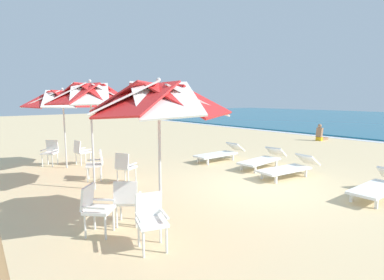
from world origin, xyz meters
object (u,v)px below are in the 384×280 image
object	(u,v)px
beach_umbrella_0	(159,100)
sun_lounger_3	(220,153)
plastic_chair_2	(95,206)
plastic_chair_1	(151,217)
plastic_chair_3	(97,163)
sun_lounger_2	(263,159)
beach_umbrella_2	(63,99)
plastic_chair_5	(51,151)
plastic_chair_6	(81,151)
beach_umbrella_1	(90,95)
plastic_chair_4	(125,166)
sun_lounger_0	(379,186)
sun_lounger_1	(289,168)
plastic_chair_0	(127,199)
beachgoer_seated	(321,135)

from	to	relation	value
beach_umbrella_0	sun_lounger_3	xyz separation A→B (m)	(-3.51, 4.99, -2.01)
plastic_chair_2	plastic_chair_1	bearing A→B (deg)	25.24
plastic_chair_3	sun_lounger_2	distance (m)	5.35
beach_umbrella_2	plastic_chair_1	bearing A→B (deg)	-6.15
plastic_chair_5	plastic_chair_6	bearing A→B (deg)	54.68
plastic_chair_6	sun_lounger_3	world-z (taller)	plastic_chair_6
plastic_chair_3	sun_lounger_3	world-z (taller)	plastic_chair_3
beach_umbrella_1	plastic_chair_4	xyz separation A→B (m)	(0.03, 0.85, -1.90)
plastic_chair_2	plastic_chair_3	bearing A→B (deg)	157.54
plastic_chair_3	sun_lounger_0	world-z (taller)	plastic_chair_3
plastic_chair_4	sun_lounger_3	size ratio (longest dim) A/B	0.40
sun_lounger_0	plastic_chair_5	bearing A→B (deg)	-149.68
plastic_chair_1	sun_lounger_1	distance (m)	5.52
plastic_chair_0	beachgoer_seated	bearing A→B (deg)	103.66
beach_umbrella_0	beach_umbrella_1	distance (m)	3.03
sun_lounger_1	beach_umbrella_1	bearing A→B (deg)	-116.88
beach_umbrella_2	sun_lounger_0	xyz separation A→B (m)	(7.79, 4.73, -2.00)
sun_lounger_0	plastic_chair_0	bearing A→B (deg)	-114.01
plastic_chair_0	beachgoer_seated	size ratio (longest dim) A/B	0.94
plastic_chair_1	beach_umbrella_2	bearing A→B (deg)	173.85
plastic_chair_4	beach_umbrella_1	bearing A→B (deg)	-92.24
beach_umbrella_0	plastic_chair_6	size ratio (longest dim) A/B	3.09
plastic_chair_2	plastic_chair_4	size ratio (longest dim) A/B	1.00
beach_umbrella_1	beach_umbrella_2	world-z (taller)	beach_umbrella_1
plastic_chair_4	plastic_chair_0	bearing A→B (deg)	-26.29
plastic_chair_3	sun_lounger_1	world-z (taller)	plastic_chair_3
beach_umbrella_0	plastic_chair_1	xyz separation A→B (m)	(0.50, -0.50, -1.79)
sun_lounger_2	sun_lounger_0	bearing A→B (deg)	-6.26
sun_lounger_0	sun_lounger_2	size ratio (longest dim) A/B	0.98
beach_umbrella_0	plastic_chair_4	bearing A→B (deg)	164.36
plastic_chair_5	beachgoer_seated	xyz separation A→B (m)	(2.93, 13.18, -0.20)
plastic_chair_5	sun_lounger_3	xyz separation A→B (m)	(3.21, 5.09, -0.22)
plastic_chair_2	sun_lounger_2	size ratio (longest dim) A/B	0.39
beach_umbrella_2	plastic_chair_5	bearing A→B (deg)	-160.20
sun_lounger_3	plastic_chair_0	bearing A→B (deg)	-60.86
plastic_chair_5	plastic_chair_1	bearing A→B (deg)	-3.26
plastic_chair_6	plastic_chair_1	bearing A→B (deg)	-10.75
beach_umbrella_2	plastic_chair_5	world-z (taller)	beach_umbrella_2
sun_lounger_1	sun_lounger_3	distance (m)	2.98
beach_umbrella_2	sun_lounger_2	bearing A→B (deg)	51.14
sun_lounger_0	beachgoer_seated	world-z (taller)	beachgoer_seated
plastic_chair_1	sun_lounger_3	xyz separation A→B (m)	(-4.00, 5.50, -0.22)
plastic_chair_6	beach_umbrella_0	bearing A→B (deg)	-7.00
plastic_chair_1	sun_lounger_2	size ratio (longest dim) A/B	0.39
plastic_chair_4	sun_lounger_0	size ratio (longest dim) A/B	0.40
sun_lounger_3	beachgoer_seated	xyz separation A→B (m)	(-0.27, 8.09, 0.01)
plastic_chair_5	plastic_chair_6	distance (m)	1.03
plastic_chair_5	sun_lounger_0	xyz separation A→B (m)	(8.57, 5.02, -0.22)
sun_lounger_0	sun_lounger_3	bearing A→B (deg)	179.23
beach_umbrella_0	sun_lounger_0	world-z (taller)	beach_umbrella_0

